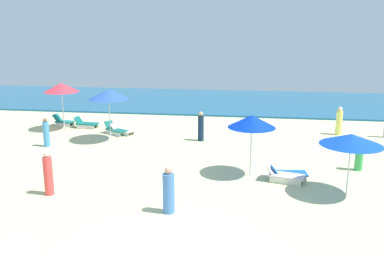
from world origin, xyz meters
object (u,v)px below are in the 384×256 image
(lounge_chair_5_1, at_px, (86,124))
(beachgoer_6, at_px, (48,175))
(beachgoer_4, at_px, (359,155))
(lounge_chair_1_0, at_px, (287,173))
(lounge_chair_3_1, at_px, (122,130))
(lounge_chair_3_0, at_px, (115,130))
(beachgoer_1, at_px, (46,133))
(lounge_chair_5_0, at_px, (63,121))
(lounge_chair_1_1, at_px, (284,175))
(umbrella_3, at_px, (109,94))
(umbrella_1, at_px, (252,121))
(umbrella_5, at_px, (61,88))
(beachgoer_3, at_px, (169,192))
(umbrella_0, at_px, (351,140))
(beachgoer_0, at_px, (339,122))
(beachgoer_2, at_px, (201,127))

(lounge_chair_5_1, distance_m, beachgoer_6, 10.28)
(beachgoer_4, bearing_deg, lounge_chair_1_0, 127.92)
(lounge_chair_3_1, bearing_deg, lounge_chair_3_0, 126.98)
(lounge_chair_3_0, relative_size, beachgoer_1, 1.03)
(lounge_chair_5_0, distance_m, beachgoer_1, 4.57)
(lounge_chair_1_1, relative_size, umbrella_3, 0.57)
(lounge_chair_1_0, height_order, beachgoer_1, beachgoer_1)
(beachgoer_4, bearing_deg, umbrella_1, 118.37)
(lounge_chair_3_0, bearing_deg, beachgoer_6, -145.58)
(umbrella_5, height_order, beachgoer_4, umbrella_5)
(lounge_chair_1_1, height_order, beachgoer_3, beachgoer_3)
(umbrella_0, xyz_separation_m, lounge_chair_1_0, (-2.01, 1.42, -1.88))
(umbrella_0, distance_m, lounge_chair_1_0, 3.10)
(umbrella_1, height_order, umbrella_3, umbrella_3)
(lounge_chair_5_1, height_order, beachgoer_6, beachgoer_6)
(umbrella_0, height_order, beachgoer_0, umbrella_0)
(umbrella_3, height_order, umbrella_5, umbrella_5)
(lounge_chair_3_0, bearing_deg, lounge_chair_5_1, 93.84)
(beachgoer_2, bearing_deg, beachgoer_6, 33.03)
(umbrella_0, relative_size, lounge_chair_3_0, 1.51)
(beachgoer_4, bearing_deg, lounge_chair_1_1, 131.91)
(umbrella_5, height_order, beachgoer_3, umbrella_5)
(umbrella_1, height_order, beachgoer_2, umbrella_1)
(lounge_chair_1_0, height_order, beachgoer_6, beachgoer_6)
(lounge_chair_5_0, bearing_deg, beachgoer_4, -102.98)
(umbrella_1, bearing_deg, lounge_chair_1_0, -6.69)
(lounge_chair_3_1, height_order, beachgoer_2, beachgoer_2)
(beachgoer_0, bearing_deg, umbrella_5, 173.49)
(lounge_chair_1_1, relative_size, lounge_chair_3_1, 1.07)
(umbrella_0, height_order, beachgoer_1, umbrella_0)
(lounge_chair_5_0, distance_m, lounge_chair_5_1, 1.64)
(lounge_chair_1_0, xyz_separation_m, beachgoer_6, (-8.75, -2.86, 0.54))
(beachgoer_6, bearing_deg, beachgoer_0, 88.07)
(lounge_chair_5_0, height_order, beachgoer_3, beachgoer_3)
(umbrella_0, distance_m, lounge_chair_3_0, 13.43)
(lounge_chair_3_0, distance_m, beachgoer_4, 13.01)
(lounge_chair_5_0, relative_size, beachgoer_2, 0.82)
(lounge_chair_1_0, distance_m, beachgoer_6, 9.22)
(lounge_chair_3_0, height_order, beachgoer_0, beachgoer_0)
(umbrella_5, relative_size, beachgoer_1, 1.89)
(umbrella_3, bearing_deg, umbrella_0, -28.24)
(umbrella_3, relative_size, beachgoer_6, 1.70)
(umbrella_0, relative_size, beachgoer_3, 1.46)
(lounge_chair_5_0, distance_m, beachgoer_2, 9.15)
(umbrella_0, height_order, beachgoer_6, umbrella_0)
(lounge_chair_1_0, xyz_separation_m, beachgoer_4, (3.11, 1.47, 0.46))
(beachgoer_3, xyz_separation_m, beachgoer_6, (-4.62, 0.87, 0.04))
(lounge_chair_3_1, xyz_separation_m, beachgoer_3, (4.65, -9.68, 0.51))
(umbrella_3, relative_size, beachgoer_4, 1.86)
(lounge_chair_3_1, distance_m, beachgoer_0, 12.35)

